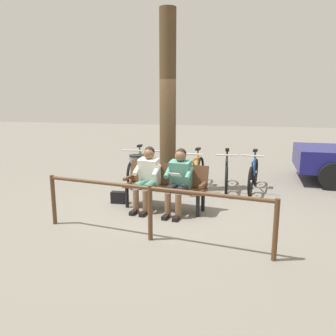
# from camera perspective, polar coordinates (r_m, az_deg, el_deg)

# --- Properties ---
(ground_plane) EXTENTS (40.00, 40.00, 0.00)m
(ground_plane) POSITION_cam_1_polar(r_m,az_deg,el_deg) (6.61, -0.17, -6.68)
(ground_plane) COLOR slate
(bench) EXTENTS (1.65, 0.70, 0.87)m
(bench) POSITION_cam_1_polar(r_m,az_deg,el_deg) (6.42, -0.36, -2.53)
(bench) COLOR #51331E
(bench) RESTS_ON ground
(person_reading) EXTENTS (0.53, 0.80, 1.20)m
(person_reading) POSITION_cam_1_polar(r_m,az_deg,el_deg) (6.12, 1.87, -1.72)
(person_reading) COLOR #4C8C7A
(person_reading) RESTS_ON ground
(person_companion) EXTENTS (0.53, 0.80, 1.20)m
(person_companion) POSITION_cam_1_polar(r_m,az_deg,el_deg) (6.36, -3.56, -1.22)
(person_companion) COLOR white
(person_companion) RESTS_ON ground
(handbag) EXTENTS (0.31, 0.16, 0.24)m
(handbag) POSITION_cam_1_polar(r_m,az_deg,el_deg) (6.89, -8.46, -4.99)
(handbag) COLOR black
(handbag) RESTS_ON ground
(tree_trunk) EXTENTS (0.37, 0.37, 3.97)m
(tree_trunk) POSITION_cam_1_polar(r_m,az_deg,el_deg) (7.50, -0.04, 10.97)
(tree_trunk) COLOR #4C3823
(tree_trunk) RESTS_ON ground
(litter_bin) EXTENTS (0.35, 0.35, 0.79)m
(litter_bin) POSITION_cam_1_polar(r_m,az_deg,el_deg) (7.93, -5.37, -0.58)
(litter_bin) COLOR slate
(litter_bin) RESTS_ON ground
(bicycle_blue) EXTENTS (0.48, 1.68, 0.94)m
(bicycle_blue) POSITION_cam_1_polar(r_m,az_deg,el_deg) (7.93, 14.37, -1.19)
(bicycle_blue) COLOR black
(bicycle_blue) RESTS_ON ground
(bicycle_red) EXTENTS (0.48, 1.68, 0.94)m
(bicycle_red) POSITION_cam_1_polar(r_m,az_deg,el_deg) (7.90, 9.97, -1.05)
(bicycle_red) COLOR black
(bicycle_red) RESTS_ON ground
(bicycle_silver) EXTENTS (0.48, 1.68, 0.94)m
(bicycle_silver) POSITION_cam_1_polar(r_m,az_deg,el_deg) (7.93, 4.80, -0.86)
(bicycle_silver) COLOR black
(bicycle_silver) RESTS_ON ground
(bicycle_orange) EXTENTS (0.48, 1.68, 0.94)m
(bicycle_orange) POSITION_cam_1_polar(r_m,az_deg,el_deg) (8.29, -0.51, -0.26)
(bicycle_orange) COLOR black
(bicycle_orange) RESTS_ON ground
(bicycle_purple) EXTENTS (0.48, 1.68, 0.94)m
(bicycle_purple) POSITION_cam_1_polar(r_m,az_deg,el_deg) (8.46, -5.16, -0.06)
(bicycle_purple) COLOR black
(bicycle_purple) RESTS_ON ground
(railing_fence) EXTENTS (3.61, 0.57, 0.85)m
(railing_fence) POSITION_cam_1_polar(r_m,az_deg,el_deg) (4.96, -3.09, -5.70)
(railing_fence) COLOR #51331E
(railing_fence) RESTS_ON ground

